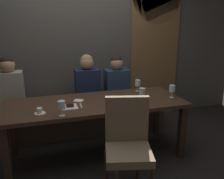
{
  "coord_description": "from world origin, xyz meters",
  "views": [
    {
      "loc": [
        -0.61,
        -2.74,
        1.7
      ],
      "look_at": [
        0.25,
        0.13,
        0.84
      ],
      "focal_mm": 38.32,
      "sensor_mm": 36.0,
      "label": 1
    }
  ],
  "objects_px": {
    "wine_glass_center_front": "(172,89)",
    "fork_on_table": "(81,106)",
    "chair_near_side": "(128,140)",
    "wine_glass_end_right": "(138,83)",
    "dessert_plate": "(69,106)",
    "diner_redhead": "(10,87)",
    "diner_bearded": "(87,82)",
    "diner_far_end": "(117,81)",
    "wine_glass_near_right": "(142,92)",
    "espresso_cup": "(40,111)",
    "banquette_bench": "(86,119)",
    "wine_glass_near_left": "(61,105)",
    "dining_table": "(96,108)"
  },
  "relations": [
    {
      "from": "wine_glass_center_front",
      "to": "fork_on_table",
      "type": "xyz_separation_m",
      "value": [
        -1.19,
        0.02,
        -0.11
      ]
    },
    {
      "from": "chair_near_side",
      "to": "wine_glass_end_right",
      "type": "bearing_deg",
      "value": 62.68
    },
    {
      "from": "chair_near_side",
      "to": "fork_on_table",
      "type": "bearing_deg",
      "value": 119.74
    },
    {
      "from": "chair_near_side",
      "to": "dessert_plate",
      "type": "distance_m",
      "value": 0.81
    },
    {
      "from": "diner_redhead",
      "to": "diner_bearded",
      "type": "relative_size",
      "value": 1.03
    },
    {
      "from": "chair_near_side",
      "to": "fork_on_table",
      "type": "height_order",
      "value": "chair_near_side"
    },
    {
      "from": "diner_redhead",
      "to": "diner_far_end",
      "type": "distance_m",
      "value": 1.55
    },
    {
      "from": "chair_near_side",
      "to": "dessert_plate",
      "type": "xyz_separation_m",
      "value": [
        -0.49,
        0.61,
        0.2
      ]
    },
    {
      "from": "wine_glass_center_front",
      "to": "fork_on_table",
      "type": "bearing_deg",
      "value": 179.12
    },
    {
      "from": "wine_glass_near_right",
      "to": "dessert_plate",
      "type": "distance_m",
      "value": 0.9
    },
    {
      "from": "dessert_plate",
      "to": "espresso_cup",
      "type": "bearing_deg",
      "value": -162.88
    },
    {
      "from": "diner_bearded",
      "to": "wine_glass_near_right",
      "type": "distance_m",
      "value": 0.97
    },
    {
      "from": "banquette_bench",
      "to": "diner_far_end",
      "type": "distance_m",
      "value": 0.76
    },
    {
      "from": "banquette_bench",
      "to": "diner_redhead",
      "type": "height_order",
      "value": "diner_redhead"
    },
    {
      "from": "espresso_cup",
      "to": "banquette_bench",
      "type": "bearing_deg",
      "value": 53.8
    },
    {
      "from": "wine_glass_center_front",
      "to": "espresso_cup",
      "type": "relative_size",
      "value": 1.37
    },
    {
      "from": "banquette_bench",
      "to": "diner_bearded",
      "type": "xyz_separation_m",
      "value": [
        0.03,
        -0.02,
        0.59
      ]
    },
    {
      "from": "banquette_bench",
      "to": "wine_glass_center_front",
      "type": "xyz_separation_m",
      "value": [
        0.99,
        -0.82,
        0.63
      ]
    },
    {
      "from": "fork_on_table",
      "to": "wine_glass_near_left",
      "type": "bearing_deg",
      "value": -130.64
    },
    {
      "from": "dining_table",
      "to": "diner_bearded",
      "type": "relative_size",
      "value": 2.8
    },
    {
      "from": "wine_glass_near_right",
      "to": "espresso_cup",
      "type": "relative_size",
      "value": 1.37
    },
    {
      "from": "diner_redhead",
      "to": "wine_glass_near_left",
      "type": "distance_m",
      "value": 1.2
    },
    {
      "from": "diner_far_end",
      "to": "wine_glass_end_right",
      "type": "relative_size",
      "value": 4.57
    },
    {
      "from": "diner_redhead",
      "to": "espresso_cup",
      "type": "relative_size",
      "value": 6.72
    },
    {
      "from": "banquette_bench",
      "to": "espresso_cup",
      "type": "distance_m",
      "value": 1.25
    },
    {
      "from": "banquette_bench",
      "to": "wine_glass_near_left",
      "type": "bearing_deg",
      "value": -113.0
    },
    {
      "from": "wine_glass_near_left",
      "to": "diner_redhead",
      "type": "bearing_deg",
      "value": 120.23
    },
    {
      "from": "dessert_plate",
      "to": "dining_table",
      "type": "bearing_deg",
      "value": 18.08
    },
    {
      "from": "chair_near_side",
      "to": "espresso_cup",
      "type": "xyz_separation_m",
      "value": [
        -0.82,
        0.51,
        0.21
      ]
    },
    {
      "from": "diner_redhead",
      "to": "chair_near_side",
      "type": "bearing_deg",
      "value": -49.7
    },
    {
      "from": "diner_bearded",
      "to": "wine_glass_center_front",
      "type": "bearing_deg",
      "value": -39.8
    },
    {
      "from": "chair_near_side",
      "to": "wine_glass_center_front",
      "type": "relative_size",
      "value": 5.98
    },
    {
      "from": "diner_redhead",
      "to": "wine_glass_end_right",
      "type": "relative_size",
      "value": 4.92
    },
    {
      "from": "wine_glass_center_front",
      "to": "diner_far_end",
      "type": "bearing_deg",
      "value": 120.61
    },
    {
      "from": "wine_glass_near_right",
      "to": "wine_glass_center_front",
      "type": "height_order",
      "value": "same"
    },
    {
      "from": "wine_glass_near_left",
      "to": "wine_glass_near_right",
      "type": "bearing_deg",
      "value": 11.87
    },
    {
      "from": "wine_glass_near_left",
      "to": "dessert_plate",
      "type": "relative_size",
      "value": 0.86
    },
    {
      "from": "dining_table",
      "to": "banquette_bench",
      "type": "xyz_separation_m",
      "value": [
        0.0,
        0.7,
        -0.42
      ]
    },
    {
      "from": "wine_glass_center_front",
      "to": "espresso_cup",
      "type": "height_order",
      "value": "wine_glass_center_front"
    },
    {
      "from": "diner_far_end",
      "to": "wine_glass_center_front",
      "type": "xyz_separation_m",
      "value": [
        0.49,
        -0.83,
        0.05
      ]
    },
    {
      "from": "espresso_cup",
      "to": "dessert_plate",
      "type": "bearing_deg",
      "value": 17.12
    },
    {
      "from": "dining_table",
      "to": "wine_glass_center_front",
      "type": "xyz_separation_m",
      "value": [
        0.99,
        -0.12,
        0.2
      ]
    },
    {
      "from": "dining_table",
      "to": "wine_glass_near_left",
      "type": "relative_size",
      "value": 13.41
    },
    {
      "from": "wine_glass_near_left",
      "to": "dessert_plate",
      "type": "bearing_deg",
      "value": 65.71
    },
    {
      "from": "diner_far_end",
      "to": "wine_glass_center_front",
      "type": "distance_m",
      "value": 0.97
    },
    {
      "from": "fork_on_table",
      "to": "dessert_plate",
      "type": "bearing_deg",
      "value": -170.58
    },
    {
      "from": "wine_glass_end_right",
      "to": "wine_glass_center_front",
      "type": "relative_size",
      "value": 1.0
    },
    {
      "from": "banquette_bench",
      "to": "wine_glass_near_right",
      "type": "relative_size",
      "value": 15.24
    },
    {
      "from": "diner_bearded",
      "to": "dessert_plate",
      "type": "xyz_separation_m",
      "value": [
        -0.37,
        -0.79,
        -0.07
      ]
    },
    {
      "from": "diner_far_end",
      "to": "dessert_plate",
      "type": "xyz_separation_m",
      "value": [
        -0.84,
        -0.82,
        -0.05
      ]
    }
  ]
}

